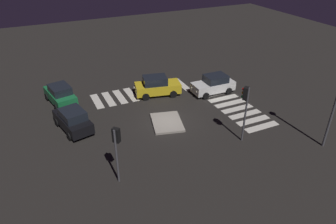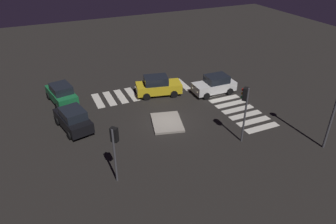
{
  "view_description": "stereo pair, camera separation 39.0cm",
  "coord_description": "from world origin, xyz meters",
  "px_view_note": "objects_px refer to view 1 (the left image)",
  "views": [
    {
      "loc": [
        -20.62,
        9.62,
        13.99
      ],
      "look_at": [
        0.0,
        0.0,
        1.0
      ],
      "focal_mm": 33.26,
      "sensor_mm": 36.0,
      "label": 1
    },
    {
      "loc": [
        -20.78,
        9.26,
        13.99
      ],
      "look_at": [
        0.0,
        0.0,
        1.0
      ],
      "focal_mm": 33.26,
      "sensor_mm": 36.0,
      "label": 2
    }
  ],
  "objects_px": {
    "car_white": "(214,84)",
    "traffic_light_south": "(245,101)",
    "traffic_island": "(167,122)",
    "traffic_light_west": "(117,142)",
    "car_green": "(60,94)",
    "car_black": "(73,120)",
    "car_yellow": "(157,86)"
  },
  "relations": [
    {
      "from": "car_green",
      "to": "car_yellow",
      "type": "relative_size",
      "value": 0.96
    },
    {
      "from": "traffic_island",
      "to": "car_white",
      "type": "xyz_separation_m",
      "value": [
        3.39,
        -6.73,
        0.84
      ]
    },
    {
      "from": "traffic_island",
      "to": "car_yellow",
      "type": "relative_size",
      "value": 0.8
    },
    {
      "from": "car_yellow",
      "to": "car_green",
      "type": "bearing_deg",
      "value": 178.46
    },
    {
      "from": "car_black",
      "to": "car_yellow",
      "type": "xyz_separation_m",
      "value": [
        3.0,
        -8.75,
        0.04
      ]
    },
    {
      "from": "car_white",
      "to": "traffic_island",
      "type": "bearing_deg",
      "value": 27.67
    },
    {
      "from": "traffic_light_south",
      "to": "traffic_light_west",
      "type": "bearing_deg",
      "value": 52.7
    },
    {
      "from": "car_black",
      "to": "traffic_light_south",
      "type": "xyz_separation_m",
      "value": [
        -7.04,
        -11.48,
        2.52
      ]
    },
    {
      "from": "traffic_island",
      "to": "car_green",
      "type": "height_order",
      "value": "car_green"
    },
    {
      "from": "car_black",
      "to": "car_green",
      "type": "xyz_separation_m",
      "value": [
        5.2,
        0.24,
        0.0
      ]
    },
    {
      "from": "car_white",
      "to": "car_yellow",
      "type": "xyz_separation_m",
      "value": [
        2.0,
        5.32,
        0.03
      ]
    },
    {
      "from": "car_white",
      "to": "car_yellow",
      "type": "distance_m",
      "value": 5.68
    },
    {
      "from": "car_white",
      "to": "traffic_light_west",
      "type": "bearing_deg",
      "value": 35.17
    },
    {
      "from": "car_white",
      "to": "car_green",
      "type": "distance_m",
      "value": 14.91
    },
    {
      "from": "car_green",
      "to": "car_yellow",
      "type": "xyz_separation_m",
      "value": [
        -2.2,
        -8.99,
        0.04
      ]
    },
    {
      "from": "traffic_island",
      "to": "traffic_light_west",
      "type": "xyz_separation_m",
      "value": [
        -5.08,
        5.73,
        2.93
      ]
    },
    {
      "from": "car_white",
      "to": "traffic_light_south",
      "type": "height_order",
      "value": "traffic_light_south"
    },
    {
      "from": "traffic_light_west",
      "to": "traffic_light_south",
      "type": "height_order",
      "value": "traffic_light_south"
    },
    {
      "from": "car_green",
      "to": "traffic_light_west",
      "type": "relative_size",
      "value": 1.14
    },
    {
      "from": "car_black",
      "to": "traffic_light_west",
      "type": "xyz_separation_m",
      "value": [
        -7.47,
        -1.6,
        2.1
      ]
    },
    {
      "from": "car_white",
      "to": "traffic_light_south",
      "type": "bearing_deg",
      "value": 73.18
    },
    {
      "from": "car_green",
      "to": "traffic_light_south",
      "type": "xyz_separation_m",
      "value": [
        -12.25,
        -11.73,
        2.52
      ]
    },
    {
      "from": "traffic_light_south",
      "to": "traffic_island",
      "type": "bearing_deg",
      "value": 1.91
    },
    {
      "from": "traffic_island",
      "to": "car_yellow",
      "type": "height_order",
      "value": "car_yellow"
    },
    {
      "from": "car_black",
      "to": "car_green",
      "type": "distance_m",
      "value": 5.21
    },
    {
      "from": "traffic_light_south",
      "to": "car_black",
      "type": "bearing_deg",
      "value": 18.71
    },
    {
      "from": "traffic_island",
      "to": "traffic_light_west",
      "type": "distance_m",
      "value": 8.2
    },
    {
      "from": "car_green",
      "to": "traffic_light_west",
      "type": "distance_m",
      "value": 12.98
    },
    {
      "from": "car_white",
      "to": "traffic_light_south",
      "type": "relative_size",
      "value": 0.96
    },
    {
      "from": "traffic_island",
      "to": "traffic_light_south",
      "type": "distance_m",
      "value": 7.08
    },
    {
      "from": "car_white",
      "to": "traffic_light_west",
      "type": "distance_m",
      "value": 15.22
    },
    {
      "from": "car_black",
      "to": "car_white",
      "type": "xyz_separation_m",
      "value": [
        1.0,
        -14.07,
        0.01
      ]
    }
  ]
}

